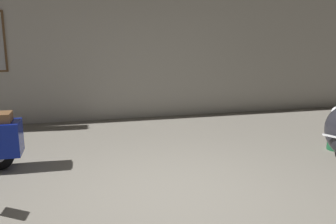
% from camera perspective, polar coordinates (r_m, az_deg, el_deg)
% --- Properties ---
extents(ground_plane, '(60.00, 60.00, 0.00)m').
position_cam_1_polar(ground_plane, '(4.48, 0.27, -13.07)').
color(ground_plane, slate).
extents(showroom_back_wall, '(18.00, 0.63, 4.00)m').
position_cam_1_polar(showroom_back_wall, '(8.13, -8.22, 12.93)').
color(showroom_back_wall, '#ADA89E').
rests_on(showroom_back_wall, ground).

